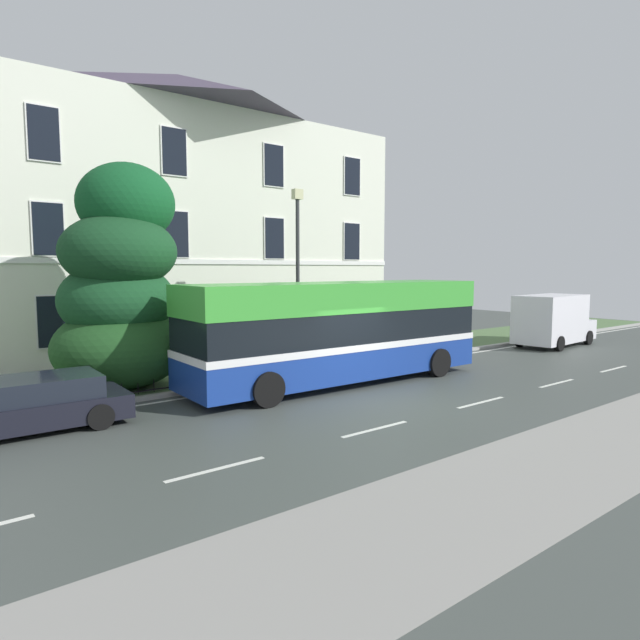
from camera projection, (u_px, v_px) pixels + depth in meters
name	position (u px, v px, depth m)	size (l,w,h in m)	color
ground_plane	(364.00, 396.00, 15.48)	(60.00, 56.00, 0.18)	#414743
georgian_townhouse	(181.00, 210.00, 25.81)	(18.51, 9.64, 12.67)	silver
iron_verge_railing	(302.00, 357.00, 18.54)	(16.02, 0.04, 0.97)	black
evergreen_tree	(120.00, 290.00, 15.93)	(3.91, 3.91, 6.73)	#423328
single_decker_bus	(339.00, 330.00, 17.03)	(10.37, 2.84, 3.23)	navy
white_panel_van	(553.00, 320.00, 25.25)	(5.00, 2.35, 2.43)	white
parked_hatchback_00	(29.00, 405.00, 12.07)	(4.38, 2.00, 1.21)	black
street_lamp_post	(298.00, 265.00, 19.45)	(0.36, 0.24, 6.38)	#333338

